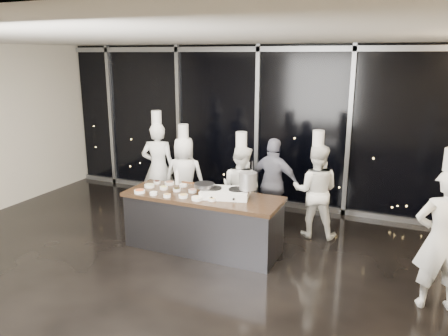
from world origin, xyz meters
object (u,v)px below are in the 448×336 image
(demo_counter, at_px, (203,222))
(stock_pot, at_px, (248,181))
(chef_side, at_px, (442,239))
(stove, at_px, (225,193))
(chef_far_left, at_px, (158,167))
(chef_center, at_px, (241,188))
(chef_left, at_px, (184,177))
(guest, at_px, (274,184))
(chef_right, at_px, (316,190))
(frying_pan, at_px, (204,185))

(demo_counter, distance_m, stock_pot, 1.01)
(stock_pot, height_order, chef_side, chef_side)
(stove, height_order, chef_far_left, chef_far_left)
(stove, distance_m, chef_center, 0.93)
(demo_counter, relative_size, stock_pot, 9.39)
(chef_left, xyz_separation_m, chef_center, (1.20, -0.18, -0.02))
(chef_center, bearing_deg, demo_counter, 86.37)
(stock_pot, xyz_separation_m, guest, (0.04, 1.17, -0.36))
(stove, relative_size, chef_far_left, 0.40)
(chef_far_left, distance_m, chef_left, 0.63)
(chef_left, height_order, guest, chef_left)
(stove, bearing_deg, chef_center, 82.72)
(chef_center, distance_m, chef_side, 3.33)
(stove, bearing_deg, chef_far_left, 135.17)
(stove, relative_size, chef_center, 0.46)
(guest, height_order, chef_right, chef_right)
(chef_center, bearing_deg, chef_right, -156.11)
(demo_counter, relative_size, stove, 3.06)
(chef_far_left, xyz_separation_m, chef_side, (4.88, -1.57, -0.00))
(demo_counter, relative_size, frying_pan, 4.32)
(chef_far_left, distance_m, guest, 2.30)
(frying_pan, distance_m, chef_center, 1.05)
(chef_far_left, bearing_deg, stove, 129.57)
(chef_side, bearing_deg, guest, -47.42)
(chef_center, relative_size, chef_right, 0.96)
(stove, bearing_deg, chef_side, -21.15)
(chef_far_left, height_order, chef_side, chef_far_left)
(chef_side, bearing_deg, chef_left, -33.96)
(stove, height_order, frying_pan, frying_pan)
(chef_center, bearing_deg, stove, 107.74)
(frying_pan, xyz_separation_m, chef_left, (-0.97, 1.16, -0.28))
(guest, relative_size, chef_side, 0.81)
(stove, distance_m, chef_side, 2.99)
(stock_pot, distance_m, chef_left, 1.96)
(demo_counter, distance_m, chef_far_left, 2.03)
(frying_pan, relative_size, chef_center, 0.33)
(frying_pan, relative_size, guest, 0.35)
(chef_left, xyz_separation_m, chef_side, (4.26, -1.48, 0.11))
(stock_pot, height_order, guest, guest)
(guest, bearing_deg, chef_right, 178.53)
(chef_left, height_order, chef_side, chef_side)
(demo_counter, distance_m, guest, 1.54)
(chef_side, bearing_deg, chef_far_left, -32.58)
(stock_pot, height_order, chef_left, chef_left)
(demo_counter, bearing_deg, guest, 60.59)
(demo_counter, height_order, stock_pot, stock_pot)
(frying_pan, bearing_deg, chef_far_left, 128.51)
(chef_right, bearing_deg, chef_center, 4.18)
(chef_left, bearing_deg, chef_right, 166.58)
(demo_counter, bearing_deg, frying_pan, -32.57)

